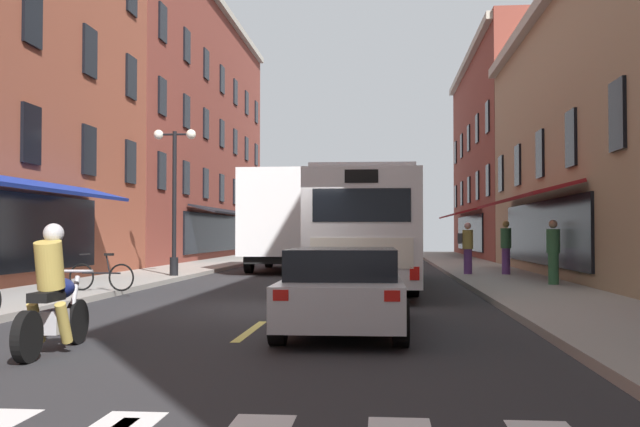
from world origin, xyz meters
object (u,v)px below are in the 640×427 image
(transit_bus, at_px, (365,230))
(pedestrian_far, at_px, (553,251))
(sedan_mid, at_px, (312,248))
(street_lamp_twin, at_px, (174,194))
(motorcycle_rider, at_px, (53,298))
(pedestrian_near, at_px, (467,247))
(sedan_near, at_px, (344,288))
(pedestrian_mid, at_px, (506,246))
(bicycle_near, at_px, (102,276))
(box_truck, at_px, (284,221))

(transit_bus, distance_m, pedestrian_far, 5.23)
(sedan_mid, height_order, street_lamp_twin, street_lamp_twin)
(street_lamp_twin, bearing_deg, motorcycle_rider, -79.43)
(transit_bus, xyz_separation_m, pedestrian_near, (3.39, 4.09, -0.55))
(sedan_near, distance_m, motorcycle_rider, 4.35)
(motorcycle_rider, height_order, street_lamp_twin, street_lamp_twin)
(sedan_near, distance_m, street_lamp_twin, 13.52)
(sedan_near, distance_m, sedan_mid, 29.22)
(transit_bus, height_order, street_lamp_twin, street_lamp_twin)
(pedestrian_near, height_order, street_lamp_twin, street_lamp_twin)
(sedan_near, distance_m, pedestrian_near, 14.05)
(pedestrian_near, distance_m, pedestrian_mid, 1.29)
(bicycle_near, relative_size, pedestrian_near, 0.97)
(transit_bus, xyz_separation_m, pedestrian_far, (5.13, -0.83, -0.58))
(box_truck, distance_m, pedestrian_far, 12.38)
(transit_bus, height_order, sedan_near, transit_bus)
(box_truck, height_order, bicycle_near, box_truck)
(pedestrian_mid, bearing_deg, box_truck, 94.57)
(box_truck, relative_size, sedan_mid, 1.72)
(sedan_mid, relative_size, pedestrian_near, 2.59)
(motorcycle_rider, bearing_deg, pedestrian_mid, 62.36)
(bicycle_near, bearing_deg, sedan_mid, 83.25)
(transit_bus, distance_m, motorcycle_rider, 12.57)
(motorcycle_rider, relative_size, street_lamp_twin, 0.43)
(box_truck, distance_m, pedestrian_near, 7.97)
(bicycle_near, relative_size, pedestrian_far, 0.97)
(box_truck, height_order, pedestrian_mid, box_truck)
(box_truck, xyz_separation_m, sedan_near, (3.39, -17.51, -1.36))
(pedestrian_near, bearing_deg, sedan_mid, -123.60)
(pedestrian_mid, distance_m, pedestrian_far, 4.87)
(transit_bus, distance_m, sedan_mid, 19.84)
(sedan_mid, bearing_deg, street_lamp_twin, -99.43)
(motorcycle_rider, distance_m, bicycle_near, 8.38)
(pedestrian_near, bearing_deg, box_truck, -87.22)
(street_lamp_twin, bearing_deg, pedestrian_mid, 8.93)
(sedan_near, xyz_separation_m, street_lamp_twin, (-6.25, 11.79, 2.16))
(sedan_near, height_order, sedan_mid, sedan_mid)
(transit_bus, height_order, box_truck, box_truck)
(motorcycle_rider, relative_size, pedestrian_near, 1.18)
(sedan_near, relative_size, pedestrian_mid, 2.54)
(transit_bus, relative_size, pedestrian_far, 6.66)
(transit_bus, bearing_deg, sedan_near, -90.64)
(bicycle_near, bearing_deg, transit_bus, 32.55)
(motorcycle_rider, height_order, bicycle_near, motorcycle_rider)
(box_truck, relative_size, motorcycle_rider, 3.79)
(sedan_near, height_order, pedestrian_far, pedestrian_far)
(box_truck, xyz_separation_m, motorcycle_rider, (-0.20, -19.97, -1.32))
(motorcycle_rider, xyz_separation_m, bicycle_near, (-2.58, 7.97, -0.21))
(bicycle_near, relative_size, street_lamp_twin, 0.35)
(bicycle_near, distance_m, street_lamp_twin, 6.70)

